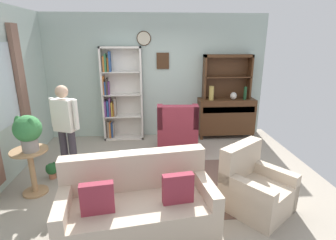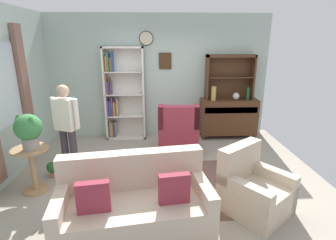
% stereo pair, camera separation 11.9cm
% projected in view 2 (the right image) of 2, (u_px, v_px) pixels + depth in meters
% --- Properties ---
extents(ground_plane, '(5.40, 4.60, 0.02)m').
position_uv_depth(ground_plane, '(163.00, 177.00, 4.49)').
color(ground_plane, '#9E9384').
extents(wall_back, '(5.00, 0.09, 2.80)m').
position_uv_depth(wall_back, '(160.00, 77.00, 6.11)').
color(wall_back, '#ADC1B7').
rests_on(wall_back, ground_plane).
extents(area_rug, '(2.28, 1.76, 0.01)m').
position_uv_depth(area_rug, '(176.00, 186.00, 4.21)').
color(area_rug, brown).
rests_on(area_rug, ground_plane).
extents(bookshelf, '(0.90, 0.30, 2.10)m').
position_uv_depth(bookshelf, '(121.00, 95.00, 6.00)').
color(bookshelf, silver).
rests_on(bookshelf, ground_plane).
extents(sideboard, '(1.30, 0.45, 0.92)m').
position_uv_depth(sideboard, '(228.00, 116.00, 6.19)').
color(sideboard, '#4C2D19').
rests_on(sideboard, ground_plane).
extents(sideboard_hutch, '(1.10, 0.26, 1.00)m').
position_uv_depth(sideboard_hutch, '(230.00, 71.00, 5.98)').
color(sideboard_hutch, '#4C2D19').
rests_on(sideboard_hutch, sideboard).
extents(vase_tall, '(0.11, 0.11, 0.32)m').
position_uv_depth(vase_tall, '(214.00, 93.00, 5.92)').
color(vase_tall, tan).
rests_on(vase_tall, sideboard).
extents(vase_round, '(0.15, 0.15, 0.17)m').
position_uv_depth(vase_round, '(236.00, 96.00, 5.98)').
color(vase_round, beige).
rests_on(vase_round, sideboard).
extents(bottle_wine, '(0.07, 0.07, 0.30)m').
position_uv_depth(bottle_wine, '(248.00, 94.00, 5.95)').
color(bottle_wine, '#194223').
rests_on(bottle_wine, sideboard).
extents(couch_floral, '(1.90, 1.10, 0.90)m').
position_uv_depth(couch_floral, '(135.00, 206.00, 3.19)').
color(couch_floral, beige).
rests_on(couch_floral, ground_plane).
extents(armchair_floral, '(1.07, 1.08, 0.88)m').
position_uv_depth(armchair_floral, '(253.00, 191.00, 3.55)').
color(armchair_floral, beige).
rests_on(armchair_floral, ground_plane).
extents(wingback_chair, '(0.83, 0.84, 1.05)m').
position_uv_depth(wingback_chair, '(178.00, 136.00, 5.31)').
color(wingback_chair, maroon).
rests_on(wingback_chair, ground_plane).
extents(plant_stand, '(0.52, 0.52, 0.71)m').
position_uv_depth(plant_stand, '(32.00, 165.00, 3.95)').
color(plant_stand, '#A87F56').
rests_on(plant_stand, ground_plane).
extents(potted_plant_large, '(0.38, 0.38, 0.53)m').
position_uv_depth(potted_plant_large, '(28.00, 129.00, 3.75)').
color(potted_plant_large, gray).
rests_on(potted_plant_large, plant_stand).
extents(potted_plant_small, '(0.20, 0.20, 0.27)m').
position_uv_depth(potted_plant_small, '(53.00, 168.00, 4.45)').
color(potted_plant_small, '#AD6B4C').
rests_on(potted_plant_small, ground_plane).
extents(person_reading, '(0.51, 0.31, 1.56)m').
position_uv_depth(person_reading, '(66.00, 124.00, 4.32)').
color(person_reading, '#38333D').
rests_on(person_reading, ground_plane).
extents(coffee_table, '(0.80, 0.50, 0.42)m').
position_uv_depth(coffee_table, '(151.00, 169.00, 4.00)').
color(coffee_table, '#4C2D19').
rests_on(coffee_table, ground_plane).
extents(book_stack, '(0.21, 0.14, 0.10)m').
position_uv_depth(book_stack, '(161.00, 163.00, 3.93)').
color(book_stack, '#284C8C').
rests_on(book_stack, coffee_table).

